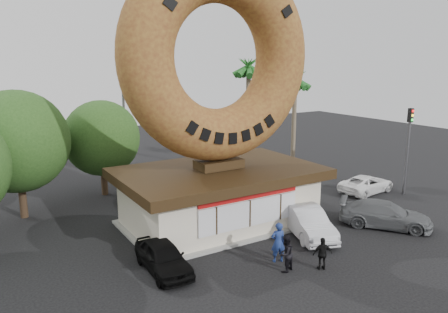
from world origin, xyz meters
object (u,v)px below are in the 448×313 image
at_px(car_grey, 385,214).
at_px(car_white, 366,184).
at_px(donut_shop, 219,194).
at_px(giant_donut, 219,57).
at_px(car_silver, 307,222).
at_px(person_center, 286,254).
at_px(car_black, 163,257).
at_px(person_right, 323,254).
at_px(street_lamp, 127,127).
at_px(traffic_signal, 408,140).
at_px(person_left, 278,242).

xyz_separation_m(car_grey, car_white, (4.31, 5.05, -0.11)).
height_order(donut_shop, giant_donut, giant_donut).
bearing_deg(car_silver, person_center, -125.48).
height_order(car_black, car_white, car_black).
distance_m(person_right, car_grey, 6.99).
distance_m(donut_shop, person_center, 6.66).
relative_size(street_lamp, car_white, 1.79).
bearing_deg(donut_shop, traffic_signal, -8.10).
xyz_separation_m(giant_donut, car_white, (12.07, -0.34, -8.79)).
xyz_separation_m(donut_shop, traffic_signal, (14.00, -1.99, 2.10)).
bearing_deg(giant_donut, car_white, -1.61).
relative_size(person_center, person_right, 1.11).
bearing_deg(car_black, giant_donut, 37.71).
xyz_separation_m(giant_donut, street_lamp, (-1.86, 10.00, -4.93)).
xyz_separation_m(giant_donut, person_right, (1.04, -7.34, -8.65)).
height_order(street_lamp, car_black, street_lamp).
relative_size(person_right, car_grey, 0.30).
relative_size(traffic_signal, car_black, 1.51).
height_order(car_silver, car_grey, car_silver).
xyz_separation_m(person_left, car_silver, (3.30, 1.65, -0.19)).
distance_m(giant_donut, car_grey, 12.83).
distance_m(person_left, person_right, 2.08).
height_order(traffic_signal, car_grey, traffic_signal).
xyz_separation_m(street_lamp, person_center, (1.36, -16.59, -3.64)).
relative_size(donut_shop, car_white, 2.50).
bearing_deg(donut_shop, car_white, -1.53).
bearing_deg(street_lamp, car_black, -103.49).
relative_size(donut_shop, person_left, 5.79).
relative_size(street_lamp, car_grey, 1.60).
bearing_deg(traffic_signal, donut_shop, 171.90).
height_order(street_lamp, person_center, street_lamp).
bearing_deg(giant_donut, donut_shop, -90.00).
bearing_deg(person_left, car_silver, -136.56).
bearing_deg(person_right, car_silver, -98.43).
xyz_separation_m(car_black, car_silver, (8.27, -0.29, 0.09)).
xyz_separation_m(giant_donut, traffic_signal, (14.00, -2.01, -5.55)).
relative_size(giant_donut, traffic_signal, 1.85).
xyz_separation_m(traffic_signal, car_grey, (-6.24, -3.38, -3.14)).
bearing_deg(car_grey, person_right, 157.50).
xyz_separation_m(person_center, car_grey, (8.25, 1.21, -0.12)).
bearing_deg(donut_shop, giant_donut, 90.00).
relative_size(person_left, car_black, 0.48).
distance_m(street_lamp, person_right, 17.97).
height_order(car_grey, car_white, car_grey).
xyz_separation_m(person_right, car_silver, (2.08, 3.32, 0.02)).
xyz_separation_m(donut_shop, street_lamp, (-1.86, 10.02, 2.72)).
bearing_deg(street_lamp, person_right, -80.52).
distance_m(giant_donut, person_left, 10.17).
distance_m(person_left, car_grey, 7.94).
height_order(giant_donut, traffic_signal, giant_donut).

